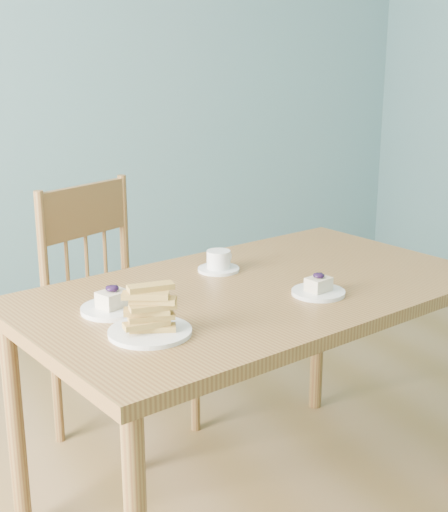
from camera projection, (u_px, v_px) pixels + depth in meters
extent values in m
cube|color=slate|center=(16.00, 55.00, 3.81)|extent=(5.00, 0.01, 2.70)
cube|color=olive|center=(255.00, 293.00, 2.06)|extent=(1.48, 1.03, 0.04)
cylinder|color=olive|center=(15.00, 427.00, 2.04)|extent=(0.05, 0.05, 0.68)
cylinder|color=olive|center=(318.00, 327.00, 2.78)|extent=(0.05, 0.05, 0.68)
cube|color=olive|center=(125.00, 326.00, 2.53)|extent=(0.56, 0.55, 0.04)
cylinder|color=olive|center=(125.00, 418.00, 2.36)|extent=(0.03, 0.03, 0.42)
cylinder|color=olive|center=(195.00, 379.00, 2.64)|extent=(0.03, 0.03, 0.42)
cylinder|color=olive|center=(57.00, 389.00, 2.56)|extent=(0.03, 0.03, 0.42)
cylinder|color=olive|center=(129.00, 356.00, 2.84)|extent=(0.03, 0.03, 0.42)
cylinder|color=olive|center=(43.00, 260.00, 2.42)|extent=(0.03, 0.03, 0.48)
cylinder|color=olive|center=(124.00, 237.00, 2.72)|extent=(0.03, 0.03, 0.48)
cube|color=olive|center=(84.00, 211.00, 2.53)|extent=(0.34, 0.18, 0.18)
cylinder|color=olive|center=(68.00, 279.00, 2.53)|extent=(0.01, 0.01, 0.28)
cylinder|color=olive|center=(87.00, 273.00, 2.60)|extent=(0.01, 0.01, 0.28)
cylinder|color=olive|center=(106.00, 267.00, 2.67)|extent=(0.01, 0.01, 0.28)
cylinder|color=white|center=(318.00, 292.00, 1.99)|extent=(0.15, 0.15, 0.01)
cube|color=beige|center=(319.00, 284.00, 1.98)|extent=(0.08, 0.07, 0.04)
ellipsoid|color=black|center=(319.00, 275.00, 1.98)|extent=(0.03, 0.03, 0.01)
sphere|color=black|center=(321.00, 275.00, 1.98)|extent=(0.01, 0.01, 0.01)
sphere|color=black|center=(315.00, 275.00, 1.98)|extent=(0.01, 0.01, 0.01)
sphere|color=black|center=(321.00, 276.00, 1.97)|extent=(0.01, 0.01, 0.01)
cylinder|color=white|center=(113.00, 309.00, 1.86)|extent=(0.17, 0.17, 0.01)
cube|color=beige|center=(113.00, 299.00, 1.85)|extent=(0.09, 0.08, 0.04)
ellipsoid|color=black|center=(112.00, 288.00, 1.85)|extent=(0.04, 0.04, 0.02)
sphere|color=black|center=(116.00, 287.00, 1.85)|extent=(0.01, 0.01, 0.01)
sphere|color=black|center=(108.00, 288.00, 1.85)|extent=(0.01, 0.01, 0.01)
sphere|color=black|center=(115.00, 289.00, 1.84)|extent=(0.01, 0.01, 0.01)
cylinder|color=white|center=(219.00, 269.00, 2.20)|extent=(0.13, 0.13, 0.01)
cylinder|color=white|center=(219.00, 259.00, 2.19)|extent=(0.09, 0.09, 0.06)
cylinder|color=#936541|center=(219.00, 252.00, 2.19)|extent=(0.06, 0.06, 0.00)
torus|color=white|center=(227.00, 257.00, 2.22)|extent=(0.04, 0.02, 0.04)
cylinder|color=white|center=(150.00, 332.00, 1.71)|extent=(0.20, 0.20, 0.01)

